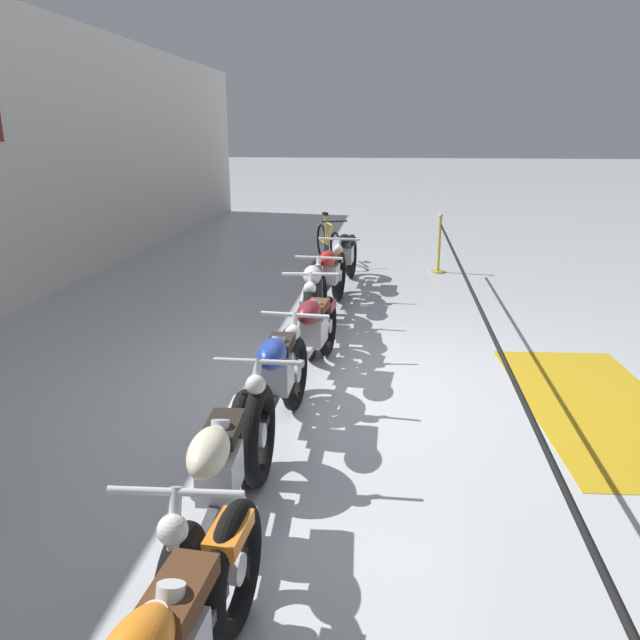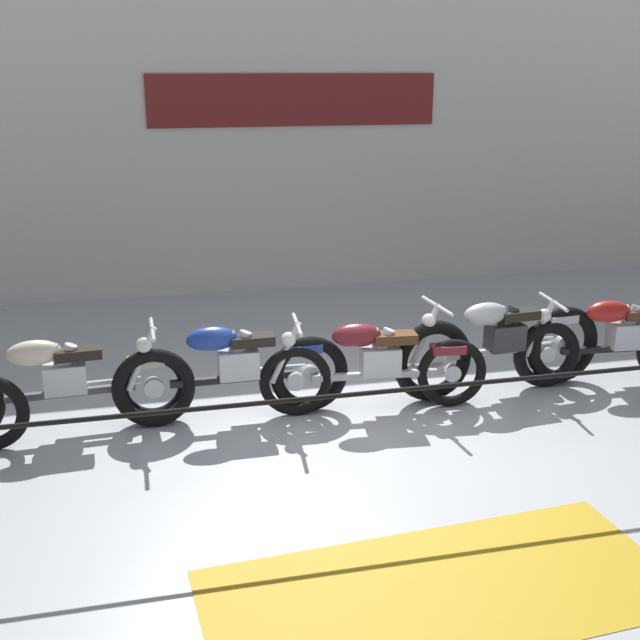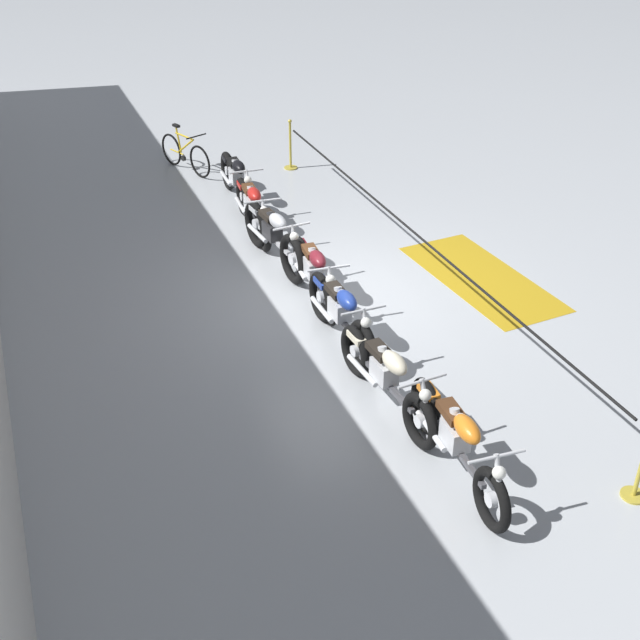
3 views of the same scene
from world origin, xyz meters
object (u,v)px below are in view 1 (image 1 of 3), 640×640
Objects in this scene: motorcycle_maroon_3 at (312,336)px; motorcycle_black_6 at (345,259)px; motorcycle_cream_1 at (218,486)px; motorcycle_silver_4 at (313,299)px; floor_banner at (599,406)px; motorcycle_blue_2 at (276,384)px; bicycle at (328,244)px; stanchion_mid_left at (439,253)px; motorcycle_red_5 at (329,278)px; stanchion_far_left at (497,364)px.

motorcycle_black_6 is (3.97, -0.01, 0.01)m from motorcycle_maroon_3.
motorcycle_black_6 reaches higher than motorcycle_cream_1.
motorcycle_silver_4 is (1.35, 0.17, 0.02)m from motorcycle_maroon_3.
motorcycle_black_6 is at bearing -1.68° from motorcycle_cream_1.
motorcycle_black_6 is at bearing -4.02° from motorcycle_silver_4.
motorcycle_cream_1 reaches higher than floor_banner.
motorcycle_blue_2 is 1.36× the size of bicycle.
floor_banner is at bearing -153.45° from bicycle.
motorcycle_black_6 is 2.21× the size of stanchion_mid_left.
motorcycle_maroon_3 is at bearing 179.83° from motorcycle_black_6.
motorcycle_blue_2 is at bearing -2.36° from motorcycle_cream_1.
motorcycle_red_5 is (3.97, -0.02, -0.02)m from motorcycle_blue_2.
motorcycle_silver_4 reaches higher than motorcycle_blue_2.
motorcycle_black_6 is 2.12m from stanchion_mid_left.
stanchion_far_left is (-1.36, -1.60, 0.28)m from motorcycle_maroon_3.
motorcycle_red_5 is at bearing 147.76° from stanchion_mid_left.
motorcycle_maroon_3 is at bearing 49.54° from stanchion_far_left.
stanchion_mid_left reaches higher than motorcycle_cream_1.
motorcycle_black_6 reaches higher than floor_banner.
motorcycle_red_5 is 0.77× the size of floor_banner.
stanchion_far_left is at bearing -163.42° from motorcycle_black_6.
bicycle is at bearing 3.84° from motorcycle_silver_4.
motorcycle_red_5 is at bearing -0.83° from motorcycle_cream_1.
bicycle is (2.08, 0.50, -0.10)m from motorcycle_black_6.
motorcycle_blue_2 is 2.06× the size of stanchion_mid_left.
bicycle is (7.36, 0.36, -0.10)m from motorcycle_blue_2.
motorcycle_maroon_3 is 1.36× the size of bicycle.
bicycle is at bearing 2.82° from motorcycle_blue_2.
motorcycle_cream_1 is at bearing 178.32° from motorcycle_black_6.
floor_banner is (-3.04, -2.83, -0.45)m from motorcycle_red_5.
stanchion_far_left is (-7.41, -2.09, 0.37)m from bicycle.
bicycle is (6.05, 0.49, -0.10)m from motorcycle_maroon_3.
floor_banner is at bearing -168.91° from stanchion_mid_left.
motorcycle_silver_4 is 0.22× the size of stanchion_far_left.
motorcycle_maroon_3 is (1.31, -0.13, -0.01)m from motorcycle_blue_2.
stanchion_far_left is (-4.02, -1.71, 0.29)m from motorcycle_red_5.
motorcycle_red_5 is (1.31, -0.06, -0.04)m from motorcycle_silver_4.
motorcycle_silver_4 is 4.39m from stanchion_mid_left.
motorcycle_blue_2 is at bearing 88.16° from stanchion_far_left.
motorcycle_blue_2 is 3.03m from floor_banner.
motorcycle_cream_1 is 0.22× the size of stanchion_far_left.
motorcycle_cream_1 is 0.77× the size of floor_banner.
stanchion_far_left is 6.74m from stanchion_mid_left.
motorcycle_blue_2 is at bearing 174.54° from motorcycle_maroon_3.
motorcycle_cream_1 is 8.88m from bicycle.
motorcycle_cream_1 is 1.06× the size of motorcycle_blue_2.
floor_banner is at bearing -120.79° from motorcycle_silver_4.
motorcycle_cream_1 is 0.99× the size of motorcycle_black_6.
stanchion_far_left and stanchion_mid_left have the same top height.
motorcycle_silver_4 is at bearing 7.29° from motorcycle_maroon_3.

